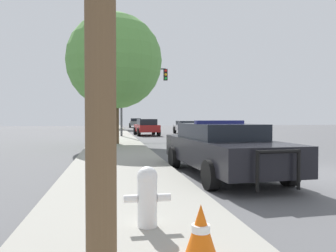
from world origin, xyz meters
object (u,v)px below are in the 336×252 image
(police_car, at_px, (222,148))
(traffic_light, at_px, (140,87))
(car_background_midblock, at_px, (147,127))
(fire_hydrant, at_px, (147,195))
(traffic_cone, at_px, (201,231))
(car_background_oncoming, at_px, (186,127))
(tree_sidewalk_far, at_px, (110,90))
(tree_sidewalk_near, at_px, (114,61))
(car_background_distant, at_px, (136,123))

(police_car, bearing_deg, traffic_light, -90.92)
(police_car, bearing_deg, car_background_midblock, -93.75)
(fire_hydrant, bearing_deg, traffic_cone, -67.95)
(police_car, distance_m, traffic_light, 17.37)
(traffic_cone, bearing_deg, police_car, 68.33)
(car_background_oncoming, height_order, tree_sidewalk_far, tree_sidewalk_far)
(car_background_oncoming, distance_m, traffic_cone, 27.78)
(police_car, height_order, traffic_cone, police_car)
(car_background_midblock, bearing_deg, police_car, -93.17)
(traffic_cone, bearing_deg, tree_sidewalk_far, 91.24)
(police_car, relative_size, car_background_oncoming, 1.17)
(traffic_cone, bearing_deg, tree_sidewalk_near, 92.52)
(police_car, distance_m, car_background_distant, 42.97)
(car_background_oncoming, bearing_deg, tree_sidewalk_far, -62.73)
(traffic_light, bearing_deg, police_car, -87.59)
(traffic_cone, bearing_deg, car_background_oncoming, 77.13)
(fire_hydrant, height_order, tree_sidewalk_far, tree_sidewalk_far)
(fire_hydrant, bearing_deg, car_background_distant, 85.82)
(fire_hydrant, height_order, car_background_distant, car_background_distant)
(police_car, bearing_deg, car_background_oncoming, -103.97)
(fire_hydrant, xyz_separation_m, traffic_cone, (0.43, -1.06, -0.14))
(tree_sidewalk_far, bearing_deg, fire_hydrant, -89.33)
(tree_sidewalk_near, bearing_deg, traffic_cone, -87.48)
(car_background_midblock, bearing_deg, traffic_light, -108.91)
(traffic_light, xyz_separation_m, tree_sidewalk_far, (-2.27, 19.34, 1.32))
(traffic_light, relative_size, tree_sidewalk_near, 0.76)
(traffic_light, bearing_deg, tree_sidewalk_near, -105.56)
(car_background_distant, bearing_deg, traffic_cone, -91.55)
(fire_hydrant, bearing_deg, car_background_midblock, 83.74)
(car_background_oncoming, distance_m, car_background_midblock, 4.36)
(traffic_light, xyz_separation_m, traffic_cone, (-1.36, -22.29, -3.53))
(police_car, xyz_separation_m, tree_sidewalk_far, (-2.98, 36.40, 4.50))
(car_background_oncoming, distance_m, tree_sidewalk_near, 14.43)
(car_background_distant, xyz_separation_m, tree_sidewalk_far, (-3.92, -6.57, 4.48))
(car_background_midblock, relative_size, tree_sidewalk_near, 0.57)
(fire_hydrant, xyz_separation_m, tree_sidewalk_far, (-0.47, 40.57, 4.70))
(traffic_cone, bearing_deg, fire_hydrant, 112.05)
(car_background_midblock, height_order, car_background_distant, car_background_distant)
(police_car, distance_m, traffic_cone, 5.64)
(police_car, height_order, tree_sidewalk_far, tree_sidewalk_far)
(tree_sidewalk_near, distance_m, traffic_cone, 15.62)
(police_car, relative_size, fire_hydrant, 6.68)
(car_background_distant, bearing_deg, car_background_oncoming, -79.42)
(car_background_oncoming, xyz_separation_m, tree_sidewalk_far, (-7.09, 14.55, 4.57))
(traffic_light, xyz_separation_m, tree_sidewalk_near, (-2.02, -7.27, 0.70))
(police_car, bearing_deg, tree_sidewalk_near, -77.68)
(traffic_light, distance_m, traffic_cone, 22.61)
(car_background_oncoming, relative_size, tree_sidewalk_far, 0.59)
(car_background_midblock, height_order, tree_sidewalk_near, tree_sidewalk_near)
(fire_hydrant, bearing_deg, police_car, 58.95)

